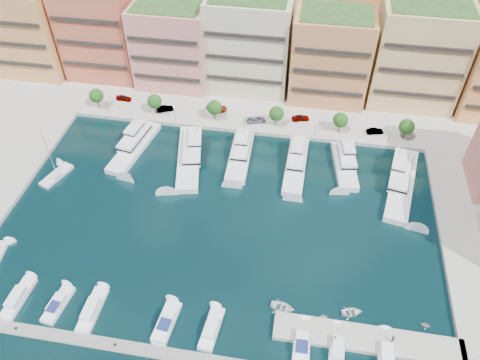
{
  "coord_description": "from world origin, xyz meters",
  "views": [
    {
      "loc": [
        14.94,
        -62.85,
        75.18
      ],
      "look_at": [
        3.12,
        7.0,
        6.0
      ],
      "focal_mm": 35.0,
      "sensor_mm": 36.0,
      "label": 1
    }
  ],
  "objects_px": {
    "tender_2": "(352,312)",
    "car_4": "(300,118)",
    "lamppost_0": "(108,105)",
    "car_2": "(217,107)",
    "tree_2": "(215,107)",
    "cruiser_0": "(18,298)",
    "tree_1": "(154,101)",
    "tender_3": "(425,325)",
    "lamppost_3": "(315,126)",
    "yacht_5": "(345,163)",
    "person_0": "(335,339)",
    "tender_1": "(323,317)",
    "cruiser_8": "(337,349)",
    "tree_4": "(341,120)",
    "car_1": "(165,109)",
    "cruiser_9": "(386,357)",
    "tree_3": "(277,114)",
    "sailboat_2": "(57,176)",
    "yacht_1": "(135,145)",
    "tree_5": "(407,127)",
    "tender_0": "(282,307)",
    "yacht_4": "(296,163)",
    "tree_0": "(96,96)",
    "lamppost_1": "(175,112)",
    "lamppost_4": "(390,134)",
    "cruiser_4": "(166,322)",
    "yacht_3": "(240,153)",
    "yacht_6": "(402,180)",
    "cruiser_5": "(212,329)",
    "cruiser_7": "(302,343)",
    "cruiser_1": "(58,305)",
    "car_5": "(375,131)",
    "cruiser_2": "(92,310)",
    "person_1": "(392,339)",
    "car_0": "(124,98)",
    "yacht_2": "(190,154)"
  },
  "relations": [
    {
      "from": "cruiser_5",
      "to": "cruiser_7",
      "type": "distance_m",
      "value": 15.53
    },
    {
      "from": "sailboat_2",
      "to": "tender_1",
      "type": "distance_m",
      "value": 67.61
    },
    {
      "from": "tree_1",
      "to": "car_2",
      "type": "distance_m",
      "value": 16.48
    },
    {
      "from": "car_2",
      "to": "person_1",
      "type": "xyz_separation_m",
      "value": [
        42.14,
        -59.64,
        0.05
      ]
    },
    {
      "from": "yacht_3",
      "to": "car_4",
      "type": "height_order",
      "value": "yacht_3"
    },
    {
      "from": "yacht_3",
      "to": "car_4",
      "type": "relative_size",
      "value": 3.91
    },
    {
      "from": "tender_2",
      "to": "yacht_1",
      "type": "bearing_deg",
      "value": 40.28
    },
    {
      "from": "lamppost_3",
      "to": "cruiser_1",
      "type": "xyz_separation_m",
      "value": [
        -42.72,
        -55.8,
        -3.26
      ]
    },
    {
      "from": "lamppost_1",
      "to": "tender_0",
      "type": "relative_size",
      "value": 0.96
    },
    {
      "from": "car_1",
      "to": "tender_2",
      "type": "bearing_deg",
      "value": -160.34
    },
    {
      "from": "tree_0",
      "to": "tender_1",
      "type": "xyz_separation_m",
      "value": [
        62.39,
        -52.5,
        -4.31
      ]
    },
    {
      "from": "tree_4",
      "to": "tender_0",
      "type": "relative_size",
      "value": 1.29
    },
    {
      "from": "tree_1",
      "to": "tender_3",
      "type": "xyz_separation_m",
      "value": [
        63.99,
        -51.1,
        -4.29
      ]
    },
    {
      "from": "cruiser_0",
      "to": "tree_4",
      "type": "bearing_deg",
      "value": 45.83
    },
    {
      "from": "tree_2",
      "to": "tree_5",
      "type": "distance_m",
      "value": 48.0
    },
    {
      "from": "tender_2",
      "to": "car_4",
      "type": "distance_m",
      "value": 55.68
    },
    {
      "from": "cruiser_0",
      "to": "sailboat_2",
      "type": "height_order",
      "value": "sailboat_2"
    },
    {
      "from": "yacht_6",
      "to": "cruiser_7",
      "type": "xyz_separation_m",
      "value": [
        -19.47,
        -42.6,
        -0.64
      ]
    },
    {
      "from": "lamppost_4",
      "to": "cruiser_4",
      "type": "relative_size",
      "value": 0.52
    },
    {
      "from": "tree_3",
      "to": "sailboat_2",
      "type": "relative_size",
      "value": 0.43
    },
    {
      "from": "cruiser_8",
      "to": "car_2",
      "type": "height_order",
      "value": "car_2"
    },
    {
      "from": "cruiser_0",
      "to": "tree_2",
      "type": "bearing_deg",
      "value": 67.18
    },
    {
      "from": "tree_3",
      "to": "car_5",
      "type": "distance_m",
      "value": 25.21
    },
    {
      "from": "yacht_1",
      "to": "person_0",
      "type": "xyz_separation_m",
      "value": [
        49.64,
        -43.42,
        0.73
      ]
    },
    {
      "from": "tree_4",
      "to": "car_2",
      "type": "distance_m",
      "value": 32.77
    },
    {
      "from": "lamppost_0",
      "to": "car_2",
      "type": "relative_size",
      "value": 0.77
    },
    {
      "from": "yacht_3",
      "to": "tender_0",
      "type": "relative_size",
      "value": 4.06
    },
    {
      "from": "tree_4",
      "to": "yacht_4",
      "type": "relative_size",
      "value": 0.29
    },
    {
      "from": "cruiser_0",
      "to": "car_0",
      "type": "relative_size",
      "value": 2.15
    },
    {
      "from": "lamppost_3",
      "to": "cruiser_7",
      "type": "bearing_deg",
      "value": -88.96
    },
    {
      "from": "cruiser_1",
      "to": "tender_0",
      "type": "height_order",
      "value": "cruiser_1"
    },
    {
      "from": "tree_4",
      "to": "car_0",
      "type": "xyz_separation_m",
      "value": [
        -58.5,
        4.33,
        -3.02
      ]
    },
    {
      "from": "cruiser_5",
      "to": "cruiser_4",
      "type": "bearing_deg",
      "value": -179.89
    },
    {
      "from": "tree_1",
      "to": "car_1",
      "type": "distance_m",
      "value": 3.94
    },
    {
      "from": "yacht_4",
      "to": "yacht_3",
      "type": "bearing_deg",
      "value": 176.1
    },
    {
      "from": "lamppost_4",
      "to": "yacht_6",
      "type": "xyz_separation_m",
      "value": [
        2.48,
        -13.21,
        -2.62
      ]
    },
    {
      "from": "lamppost_3",
      "to": "yacht_5",
      "type": "height_order",
      "value": "yacht_5"
    },
    {
      "from": "person_0",
      "to": "tender_1",
      "type": "bearing_deg",
      "value": 10.15
    },
    {
      "from": "yacht_4",
      "to": "yacht_5",
      "type": "relative_size",
      "value": 1.2
    },
    {
      "from": "sailboat_2",
      "to": "cruiser_0",
      "type": "bearing_deg",
      "value": -76.56
    },
    {
      "from": "tree_2",
      "to": "cruiser_0",
      "type": "xyz_separation_m",
      "value": [
        -24.44,
        -58.1,
        -4.2
      ]
    },
    {
      "from": "yacht_2",
      "to": "cruiser_8",
      "type": "distance_m",
      "value": 56.28
    },
    {
      "from": "cruiser_2",
      "to": "car_5",
      "type": "height_order",
      "value": "car_5"
    },
    {
      "from": "tree_3",
      "to": "car_4",
      "type": "xyz_separation_m",
      "value": [
        6.07,
        3.34,
        -2.97
      ]
    },
    {
      "from": "cruiser_5",
      "to": "yacht_5",
      "type": "bearing_deg",
      "value": 64.39
    },
    {
      "from": "cruiser_9",
      "to": "tree_3",
      "type": "bearing_deg",
      "value": 113.19
    },
    {
      "from": "yacht_5",
      "to": "person_1",
      "type": "relative_size",
      "value": 10.05
    },
    {
      "from": "tree_3",
      "to": "cruiser_8",
      "type": "xyz_separation_m",
      "value": [
        16.89,
        -58.09,
        -4.2
      ]
    },
    {
      "from": "yacht_6",
      "to": "cruiser_2",
      "type": "xyz_separation_m",
      "value": [
        -56.71,
        -42.59,
        -0.66
      ]
    },
    {
      "from": "cruiser_9",
      "to": "yacht_3",
      "type": "bearing_deg",
      "value": 125.12
    }
  ]
}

